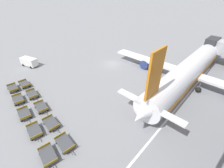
{
  "coord_description": "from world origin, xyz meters",
  "views": [
    {
      "loc": [
        24.49,
        -25.06,
        17.05
      ],
      "look_at": [
        8.41,
        -8.71,
        1.84
      ],
      "focal_mm": 24.0,
      "sensor_mm": 36.0,
      "label": 1
    }
  ],
  "objects_px": {
    "baggage_dolly_row_near_col_b": "(18,100)",
    "baggage_dolly_row_mid_a_col_e": "(65,143)",
    "airplane": "(191,68)",
    "baggage_dolly_row_mid_a_col_a": "(25,84)",
    "baggage_dolly_row_mid_a_col_c": "(41,107)",
    "baggage_dolly_row_near_col_c": "(24,114)",
    "baggage_dolly_row_mid_a_col_b": "(32,94)",
    "baggage_dolly_row_near_col_d": "(35,131)",
    "baggage_dolly_row_mid_a_col_d": "(51,123)",
    "baggage_dolly_row_near_col_e": "(48,155)",
    "service_van": "(29,62)",
    "baggage_dolly_row_near_col_a": "(13,88)"
  },
  "relations": [
    {
      "from": "baggage_dolly_row_near_col_c",
      "to": "baggage_dolly_row_mid_a_col_c",
      "type": "xyz_separation_m",
      "value": [
        0.38,
        2.48,
        0.0
      ]
    },
    {
      "from": "baggage_dolly_row_near_col_d",
      "to": "baggage_dolly_row_mid_a_col_b",
      "type": "bearing_deg",
      "value": 160.26
    },
    {
      "from": "baggage_dolly_row_near_col_a",
      "to": "baggage_dolly_row_near_col_d",
      "type": "relative_size",
      "value": 0.99
    },
    {
      "from": "baggage_dolly_row_near_col_a",
      "to": "baggage_dolly_row_mid_a_col_c",
      "type": "height_order",
      "value": "same"
    },
    {
      "from": "baggage_dolly_row_mid_a_col_a",
      "to": "baggage_dolly_row_mid_a_col_c",
      "type": "relative_size",
      "value": 0.99
    },
    {
      "from": "baggage_dolly_row_mid_a_col_d",
      "to": "airplane",
      "type": "bearing_deg",
      "value": 71.16
    },
    {
      "from": "baggage_dolly_row_near_col_a",
      "to": "baggage_dolly_row_near_col_e",
      "type": "bearing_deg",
      "value": -4.97
    },
    {
      "from": "airplane",
      "to": "baggage_dolly_row_mid_a_col_c",
      "type": "height_order",
      "value": "airplane"
    },
    {
      "from": "service_van",
      "to": "baggage_dolly_row_near_col_c",
      "type": "relative_size",
      "value": 1.36
    },
    {
      "from": "baggage_dolly_row_near_col_b",
      "to": "baggage_dolly_row_near_col_e",
      "type": "bearing_deg",
      "value": -4.62
    },
    {
      "from": "baggage_dolly_row_mid_a_col_c",
      "to": "baggage_dolly_row_near_col_e",
      "type": "bearing_deg",
      "value": -19.34
    },
    {
      "from": "baggage_dolly_row_near_col_d",
      "to": "baggage_dolly_row_near_col_e",
      "type": "relative_size",
      "value": 1.0
    },
    {
      "from": "baggage_dolly_row_near_col_d",
      "to": "baggage_dolly_row_near_col_e",
      "type": "bearing_deg",
      "value": -4.05
    },
    {
      "from": "baggage_dolly_row_near_col_c",
      "to": "service_van",
      "type": "bearing_deg",
      "value": 156.78
    },
    {
      "from": "baggage_dolly_row_near_col_a",
      "to": "baggage_dolly_row_mid_a_col_c",
      "type": "bearing_deg",
      "value": 9.26
    },
    {
      "from": "baggage_dolly_row_near_col_e",
      "to": "baggage_dolly_row_mid_a_col_d",
      "type": "xyz_separation_m",
      "value": [
        -4.29,
        2.55,
        0.0
      ]
    },
    {
      "from": "service_van",
      "to": "baggage_dolly_row_mid_a_col_d",
      "type": "xyz_separation_m",
      "value": [
        22.06,
        -5.43,
        -0.64
      ]
    },
    {
      "from": "baggage_dolly_row_near_col_a",
      "to": "baggage_dolly_row_near_col_d",
      "type": "distance_m",
      "value": 13.24
    },
    {
      "from": "baggage_dolly_row_near_col_a",
      "to": "baggage_dolly_row_mid_a_col_a",
      "type": "height_order",
      "value": "same"
    },
    {
      "from": "airplane",
      "to": "baggage_dolly_row_near_col_e",
      "type": "bearing_deg",
      "value": -99.25
    },
    {
      "from": "service_van",
      "to": "baggage_dolly_row_near_col_e",
      "type": "distance_m",
      "value": 27.53
    },
    {
      "from": "baggage_dolly_row_near_col_d",
      "to": "baggage_dolly_row_mid_a_col_d",
      "type": "xyz_separation_m",
      "value": [
        0.36,
        2.22,
        0.0
      ]
    },
    {
      "from": "airplane",
      "to": "baggage_dolly_row_near_col_e",
      "type": "xyz_separation_m",
      "value": [
        -4.71,
        -28.92,
        -2.38
      ]
    },
    {
      "from": "baggage_dolly_row_near_col_e",
      "to": "baggage_dolly_row_mid_a_col_a",
      "type": "relative_size",
      "value": 1.01
    },
    {
      "from": "baggage_dolly_row_near_col_a",
      "to": "baggage_dolly_row_mid_a_col_d",
      "type": "height_order",
      "value": "same"
    },
    {
      "from": "baggage_dolly_row_near_col_c",
      "to": "baggage_dolly_row_near_col_b",
      "type": "bearing_deg",
      "value": 173.17
    },
    {
      "from": "airplane",
      "to": "baggage_dolly_row_mid_a_col_e",
      "type": "distance_m",
      "value": 27.21
    },
    {
      "from": "baggage_dolly_row_near_col_e",
      "to": "baggage_dolly_row_near_col_c",
      "type": "bearing_deg",
      "value": 176.45
    },
    {
      "from": "baggage_dolly_row_near_col_e",
      "to": "baggage_dolly_row_mid_a_col_b",
      "type": "xyz_separation_m",
      "value": [
        -13.21,
        3.4,
        0.0
      ]
    },
    {
      "from": "baggage_dolly_row_mid_a_col_d",
      "to": "baggage_dolly_row_near_col_d",
      "type": "bearing_deg",
      "value": -99.12
    },
    {
      "from": "service_van",
      "to": "baggage_dolly_row_mid_a_col_a",
      "type": "bearing_deg",
      "value": -26.51
    },
    {
      "from": "baggage_dolly_row_near_col_c",
      "to": "baggage_dolly_row_mid_a_col_b",
      "type": "xyz_separation_m",
      "value": [
        -4.15,
        2.84,
        0.0
      ]
    },
    {
      "from": "baggage_dolly_row_near_col_b",
      "to": "baggage_dolly_row_near_col_e",
      "type": "distance_m",
      "value": 13.46
    },
    {
      "from": "service_van",
      "to": "baggage_dolly_row_near_col_e",
      "type": "height_order",
      "value": "service_van"
    },
    {
      "from": "baggage_dolly_row_mid_a_col_b",
      "to": "baggage_dolly_row_near_col_d",
      "type": "bearing_deg",
      "value": -19.74
    },
    {
      "from": "baggage_dolly_row_near_col_c",
      "to": "baggage_dolly_row_near_col_d",
      "type": "xyz_separation_m",
      "value": [
        4.41,
        -0.23,
        0.0
      ]
    },
    {
      "from": "airplane",
      "to": "baggage_dolly_row_near_col_c",
      "type": "distance_m",
      "value": 31.61
    },
    {
      "from": "baggage_dolly_row_near_col_d",
      "to": "baggage_dolly_row_mid_a_col_a",
      "type": "distance_m",
      "value": 13.46
    },
    {
      "from": "baggage_dolly_row_near_col_b",
      "to": "baggage_dolly_row_mid_a_col_e",
      "type": "bearing_deg",
      "value": 4.88
    },
    {
      "from": "airplane",
      "to": "baggage_dolly_row_near_col_b",
      "type": "xyz_separation_m",
      "value": [
        -18.13,
        -27.83,
        -2.38
      ]
    },
    {
      "from": "airplane",
      "to": "baggage_dolly_row_mid_a_col_c",
      "type": "xyz_separation_m",
      "value": [
        -13.38,
        -25.87,
        -2.38
      ]
    },
    {
      "from": "airplane",
      "to": "baggage_dolly_row_mid_a_col_a",
      "type": "distance_m",
      "value": 33.84
    },
    {
      "from": "service_van",
      "to": "baggage_dolly_row_near_col_d",
      "type": "bearing_deg",
      "value": -19.41
    },
    {
      "from": "baggage_dolly_row_mid_a_col_c",
      "to": "service_van",
      "type": "bearing_deg",
      "value": 164.4
    },
    {
      "from": "baggage_dolly_row_mid_a_col_c",
      "to": "baggage_dolly_row_mid_a_col_d",
      "type": "height_order",
      "value": "same"
    },
    {
      "from": "baggage_dolly_row_near_col_b",
      "to": "baggage_dolly_row_mid_a_col_b",
      "type": "bearing_deg",
      "value": 84.81
    },
    {
      "from": "service_van",
      "to": "baggage_dolly_row_mid_a_col_d",
      "type": "distance_m",
      "value": 22.73
    },
    {
      "from": "service_van",
      "to": "baggage_dolly_row_mid_a_col_a",
      "type": "height_order",
      "value": "service_van"
    },
    {
      "from": "baggage_dolly_row_near_col_b",
      "to": "baggage_dolly_row_near_col_e",
      "type": "xyz_separation_m",
      "value": [
        13.42,
        -1.08,
        0.0
      ]
    },
    {
      "from": "baggage_dolly_row_near_col_c",
      "to": "baggage_dolly_row_mid_a_col_b",
      "type": "distance_m",
      "value": 5.03
    }
  ]
}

